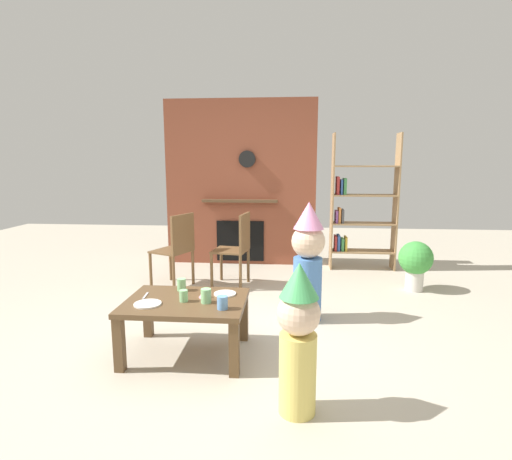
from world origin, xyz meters
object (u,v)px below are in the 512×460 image
object	(u,v)px
paper_cup_near_left	(206,296)
paper_plate_front	(148,304)
child_with_cone_hat	(298,335)
dining_chair_middle	(237,245)
coffee_table	(186,309)
paper_plate_rear	(225,294)
child_in_pink	(308,259)
paper_cup_center	(222,303)
paper_cup_near_right	(184,296)
dining_chair_left	(177,246)
potted_plant_tall	(416,261)
paper_cup_far_left	(182,285)
bookshelf	(358,208)
birthday_cake_slice	(205,293)

from	to	relation	value
paper_cup_near_left	paper_plate_front	bearing A→B (deg)	-169.46
child_with_cone_hat	paper_cup_near_left	bearing A→B (deg)	-4.24
dining_chair_middle	coffee_table	bearing A→B (deg)	93.61
paper_plate_rear	child_in_pink	bearing A→B (deg)	42.99
paper_plate_rear	coffee_table	bearing A→B (deg)	-151.44
paper_cup_near_left	paper_cup_center	bearing A→B (deg)	-39.68
paper_cup_near_left	paper_cup_near_right	world-z (taller)	paper_cup_near_left
dining_chair_left	potted_plant_tall	distance (m)	2.84
coffee_table	paper_cup_far_left	bearing A→B (deg)	112.36
paper_cup_near_right	coffee_table	bearing A→B (deg)	81.72
paper_cup_near_right	child_with_cone_hat	world-z (taller)	child_with_cone_hat
child_in_pink	paper_plate_rear	bearing A→B (deg)	3.67
bookshelf	dining_chair_middle	size ratio (longest dim) A/B	2.11
bookshelf	paper_plate_rear	world-z (taller)	bookshelf
coffee_table	paper_plate_front	bearing A→B (deg)	-153.49
paper_cup_near_left	potted_plant_tall	bearing A→B (deg)	41.28
paper_cup_center	paper_plate_rear	bearing A→B (deg)	96.01
paper_cup_near_left	paper_cup_near_right	size ratio (longest dim) A/B	1.21
paper_cup_center	child_with_cone_hat	world-z (taller)	child_with_cone_hat
birthday_cake_slice	coffee_table	bearing A→B (deg)	-151.82
child_in_pink	paper_cup_near_right	bearing A→B (deg)	1.07
birthday_cake_slice	child_in_pink	bearing A→B (deg)	40.87
coffee_table	dining_chair_middle	distance (m)	1.82
paper_cup_center	birthday_cake_slice	size ratio (longest dim) A/B	0.98
paper_plate_front	child_with_cone_hat	world-z (taller)	child_with_cone_hat
paper_plate_rear	birthday_cake_slice	bearing A→B (deg)	-151.10
paper_cup_far_left	birthday_cake_slice	world-z (taller)	paper_cup_far_left
paper_cup_center	child_in_pink	bearing A→B (deg)	55.85
dining_chair_left	dining_chair_middle	xyz separation A→B (m)	(0.72, 0.11, 0.00)
paper_plate_front	dining_chair_middle	distance (m)	1.98
paper_plate_rear	child_in_pink	size ratio (longest dim) A/B	0.16
paper_cup_near_right	child_in_pink	size ratio (longest dim) A/B	0.08
coffee_table	bookshelf	bearing A→B (deg)	57.76
birthday_cake_slice	dining_chair_left	xyz separation A→B (m)	(-0.68, 1.62, 0.03)
paper_cup_far_left	potted_plant_tall	size ratio (longest dim) A/B	0.17
paper_cup_near_left	paper_plate_rear	world-z (taller)	paper_cup_near_left
paper_plate_front	birthday_cake_slice	xyz separation A→B (m)	(0.39, 0.20, 0.03)
paper_cup_far_left	paper_cup_near_left	bearing A→B (deg)	-45.86
paper_cup_near_right	dining_chair_left	xyz separation A→B (m)	(-0.54, 1.73, 0.02)
dining_chair_left	dining_chair_middle	size ratio (longest dim) A/B	1.00
coffee_table	paper_cup_far_left	world-z (taller)	paper_cup_far_left
bookshelf	coffee_table	bearing A→B (deg)	-122.24
bookshelf	potted_plant_tall	xyz separation A→B (m)	(0.53, -0.97, -0.51)
coffee_table	paper_plate_rear	world-z (taller)	paper_plate_rear
paper_cup_near_right	dining_chair_middle	size ratio (longest dim) A/B	0.10
paper_plate_rear	dining_chair_left	distance (m)	1.75
paper_plate_front	potted_plant_tall	bearing A→B (deg)	37.26
coffee_table	dining_chair_left	xyz separation A→B (m)	(-0.55, 1.70, 0.14)
paper_cup_near_left	paper_cup_center	xyz separation A→B (m)	(0.15, -0.12, -0.01)
coffee_table	child_with_cone_hat	bearing A→B (deg)	-38.40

